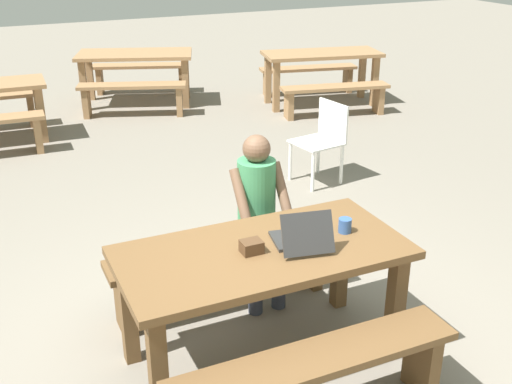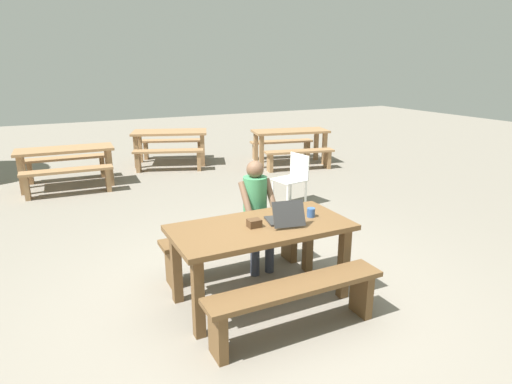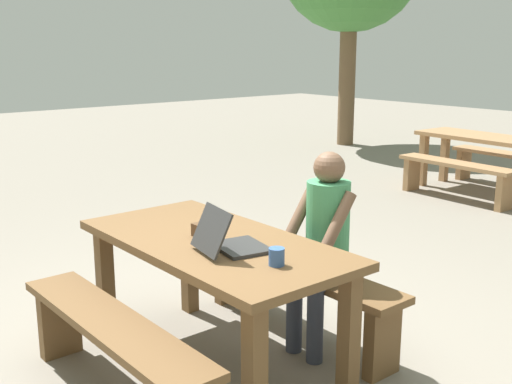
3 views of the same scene
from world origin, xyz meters
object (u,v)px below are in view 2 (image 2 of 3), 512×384
(person_seated, at_px, (257,208))
(plastic_chair, at_px, (293,178))
(picnic_table_distant, at_px, (290,136))
(picnic_table_rear, at_px, (170,137))
(picnic_table_front, at_px, (261,237))
(laptop, at_px, (285,218))
(small_pouch, at_px, (254,223))
(coffee_mug, at_px, (311,213))
(picnic_table_mid, at_px, (65,155))

(person_seated, bearing_deg, plastic_chair, 49.45)
(person_seated, distance_m, picnic_table_distant, 5.41)
(plastic_chair, distance_m, picnic_table_rear, 3.91)
(picnic_table_front, height_order, picnic_table_distant, same)
(laptop, distance_m, picnic_table_distant, 5.99)
(picnic_table_front, distance_m, small_pouch, 0.18)
(small_pouch, height_order, coffee_mug, coffee_mug)
(picnic_table_front, height_order, laptop, laptop)
(small_pouch, xyz_separation_m, coffee_mug, (0.63, 0.00, 0.01))
(picnic_table_front, bearing_deg, picnic_table_rear, 82.28)
(coffee_mug, distance_m, person_seated, 0.69)
(plastic_chair, xyz_separation_m, picnic_table_mid, (-3.23, 2.78, 0.15))
(coffee_mug, height_order, picnic_table_distant, coffee_mug)
(plastic_chair, bearing_deg, person_seated, -50.04)
(plastic_chair, bearing_deg, laptop, -42.12)
(coffee_mug, relative_size, person_seated, 0.07)
(picnic_table_front, relative_size, person_seated, 1.37)
(coffee_mug, bearing_deg, picnic_table_rear, 87.30)
(picnic_table_front, xyz_separation_m, laptop, (0.22, -0.06, 0.18))
(picnic_table_front, relative_size, picnic_table_mid, 0.99)
(picnic_table_distant, bearing_deg, coffee_mug, -106.90)
(laptop, xyz_separation_m, person_seated, (0.04, 0.67, -0.12))
(laptop, bearing_deg, coffee_mug, -160.77)
(plastic_chair, bearing_deg, picnic_table_mid, -140.20)
(laptop, xyz_separation_m, picnic_table_distant, (3.10, 5.12, -0.20))
(coffee_mug, bearing_deg, picnic_table_front, 178.61)
(picnic_table_distant, bearing_deg, person_seated, -112.76)
(laptop, height_order, picnic_table_mid, laptop)
(coffee_mug, bearing_deg, picnic_table_mid, 110.57)
(small_pouch, height_order, picnic_table_mid, small_pouch)
(laptop, relative_size, picnic_table_mid, 0.24)
(picnic_table_rear, distance_m, picnic_table_distant, 2.73)
(laptop, distance_m, plastic_chair, 2.98)
(picnic_table_front, xyz_separation_m, picnic_table_mid, (-1.41, 5.21, -0.05))
(picnic_table_rear, bearing_deg, picnic_table_mid, -136.18)
(small_pouch, bearing_deg, picnic_table_mid, 104.32)
(laptop, height_order, coffee_mug, laptop)
(person_seated, relative_size, picnic_table_distant, 0.69)
(small_pouch, distance_m, picnic_table_mid, 5.39)
(laptop, xyz_separation_m, small_pouch, (-0.30, 0.05, -0.02))
(picnic_table_rear, xyz_separation_m, picnic_table_distant, (2.48, -1.15, 0.00))
(picnic_table_mid, bearing_deg, picnic_table_distant, 0.73)
(picnic_table_front, xyz_separation_m, plastic_chair, (1.82, 2.43, -0.20))
(picnic_table_front, xyz_separation_m, picnic_table_rear, (0.84, 6.22, -0.02))
(plastic_chair, bearing_deg, picnic_table_rear, -175.04)
(picnic_table_mid, bearing_deg, plastic_chair, -38.20)
(coffee_mug, bearing_deg, person_seated, 115.07)
(picnic_table_mid, bearing_deg, small_pouch, -73.17)
(picnic_table_front, relative_size, laptop, 4.17)
(picnic_table_rear, height_order, picnic_table_distant, picnic_table_distant)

